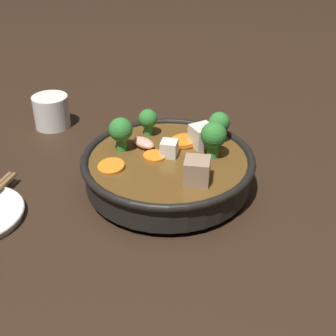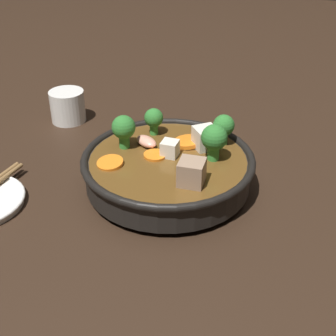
# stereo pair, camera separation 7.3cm
# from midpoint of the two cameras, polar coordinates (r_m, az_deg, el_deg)

# --- Properties ---
(ground_plane) EXTENTS (3.00, 3.00, 0.00)m
(ground_plane) POSITION_cam_midpoint_polar(r_m,az_deg,el_deg) (0.75, -2.79, -2.42)
(ground_plane) COLOR black
(stirfry_bowl) EXTENTS (0.27, 0.27, 0.11)m
(stirfry_bowl) POSITION_cam_midpoint_polar(r_m,az_deg,el_deg) (0.73, -2.78, 0.19)
(stirfry_bowl) COLOR black
(stirfry_bowl) RESTS_ON ground_plane
(tea_cup) EXTENTS (0.07, 0.07, 0.06)m
(tea_cup) POSITION_cam_midpoint_polar(r_m,az_deg,el_deg) (0.96, -16.17, 6.61)
(tea_cup) COLOR white
(tea_cup) RESTS_ON ground_plane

